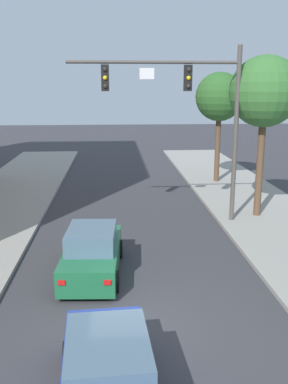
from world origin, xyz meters
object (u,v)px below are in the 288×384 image
at_px(traffic_signal_mast, 189,102).
at_px(street_tree_third, 220,98).
at_px(street_tree_second, 265,93).
at_px(car_lead_green, 92,253).
at_px(car_following_blue, 108,378).

bearing_deg(traffic_signal_mast, street_tree_third, 67.72).
xyz_separation_m(street_tree_second, street_tree_third, (-0.15, 7.39, -0.39)).
bearing_deg(traffic_signal_mast, car_lead_green, -128.56).
height_order(street_tree_second, street_tree_third, street_tree_second).
relative_size(traffic_signal_mast, car_following_blue, 1.74).
height_order(car_following_blue, street_tree_third, street_tree_third).
bearing_deg(traffic_signal_mast, car_following_blue, -106.80).
xyz_separation_m(car_lead_green, street_tree_second, (7.37, 5.57, 5.01)).
bearing_deg(car_lead_green, traffic_signal_mast, 51.44).
height_order(traffic_signal_mast, street_tree_third, traffic_signal_mast).
xyz_separation_m(car_lead_green, street_tree_third, (7.22, 12.95, 4.61)).
distance_m(car_lead_green, car_following_blue, 6.19).
bearing_deg(car_following_blue, car_lead_green, 95.39).
xyz_separation_m(traffic_signal_mast, street_tree_third, (3.29, 8.02, -0.04)).
relative_size(street_tree_second, street_tree_third, 1.07).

